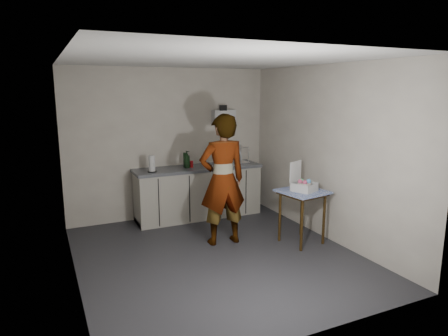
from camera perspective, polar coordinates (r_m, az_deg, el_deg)
name	(u,v)px	position (r m, az deg, el deg)	size (l,w,h in m)	color
ground	(217,256)	(5.59, -1.03, -12.42)	(4.00, 4.00, 0.00)	#2D2D32
wall_back	(170,144)	(7.05, -7.68, 3.46)	(3.60, 0.02, 2.60)	beige
wall_right	(326,153)	(6.14, 14.37, 2.06)	(0.02, 4.00, 2.60)	beige
wall_left	(70,175)	(4.78, -21.08, -0.91)	(0.02, 4.00, 2.60)	beige
ceiling	(216,60)	(5.13, -1.14, 15.16)	(3.60, 4.00, 0.01)	white
kitchen_counter	(198,193)	(7.08, -3.69, -3.64)	(2.24, 0.62, 0.91)	black
wall_shelf	(224,117)	(7.30, -0.04, 7.35)	(0.42, 0.18, 0.37)	silver
side_table	(302,197)	(5.93, 11.14, -4.14)	(0.70, 0.70, 0.79)	#38240C
standing_man	(223,180)	(5.75, -0.21, -1.72)	(0.70, 0.46, 1.91)	#B2A593
soap_bottle	(187,159)	(6.86, -5.32, 1.23)	(0.11, 0.11, 0.29)	black
soda_can	(191,164)	(6.91, -4.68, 0.57)	(0.06, 0.06, 0.11)	red
dark_bottle	(185,160)	(6.93, -5.54, 1.17)	(0.07, 0.07, 0.25)	black
paper_towel	(152,164)	(6.60, -10.26, 0.54)	(0.15, 0.15, 0.27)	black
dish_rack	(234,159)	(7.27, 1.51, 1.25)	(0.45, 0.33, 0.31)	silver
bakery_box	(303,184)	(5.88, 11.24, -2.32)	(0.40, 0.40, 0.42)	silver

